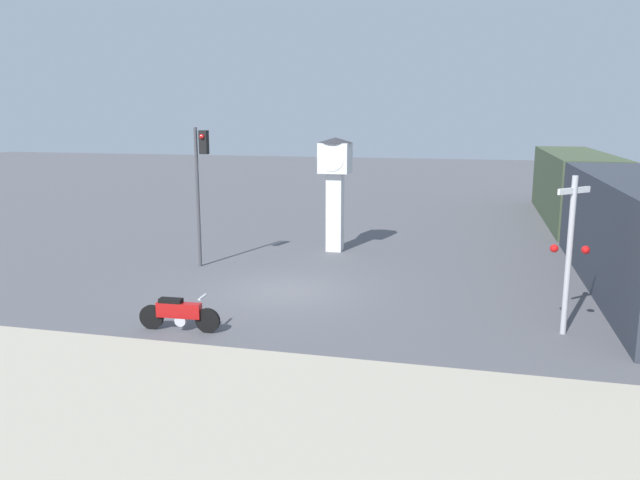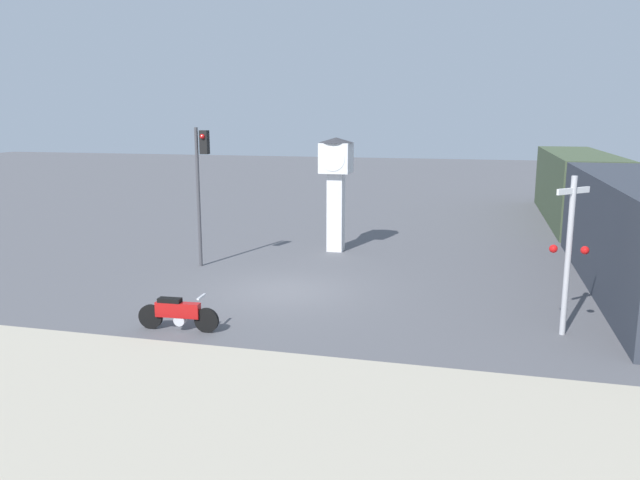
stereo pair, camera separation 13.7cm
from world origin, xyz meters
name	(u,v)px [view 1 (the left image)]	position (x,y,z in m)	size (l,w,h in m)	color
ground_plane	(285,291)	(0.00, 0.00, 0.00)	(120.00, 120.00, 0.00)	#56565B
sidewalk_strip	(156,408)	(0.00, -7.99, 0.05)	(36.00, 6.00, 0.10)	#B2A893
motorcycle	(179,313)	(-1.50, -3.99, 0.44)	(2.09, 0.45, 0.92)	black
clock_tower	(335,176)	(0.23, 6.00, 2.94)	(1.38, 1.38, 4.41)	white
freight_train	(598,204)	(10.35, 9.50, 1.70)	(2.80, 26.11, 3.40)	#333842
traffic_light	(200,173)	(-3.71, 2.37, 3.30)	(0.50, 0.35, 4.84)	#47474C
railroad_crossing_signal	(569,249)	(7.70, -1.96, 2.11)	(0.90, 0.82, 3.87)	#B7B7BC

